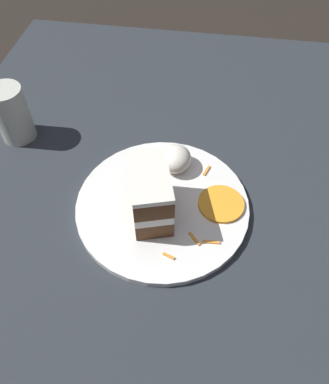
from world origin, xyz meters
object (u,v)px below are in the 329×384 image
plate (164,206)px  drinking_glass (15,117)px  cream_dollop (178,159)px  cake_slice (153,194)px  orange_garnish (223,204)px

plate → drinking_glass: drinking_glass is taller
cream_dollop → drinking_glass: drinking_glass is taller
plate → cake_slice: cake_slice is taller
orange_garnish → drinking_glass: 0.41m
plate → orange_garnish: 0.10m
cake_slice → orange_garnish: size_ratio=1.53×
plate → orange_garnish: orange_garnish is taller
cream_dollop → cake_slice: bearing=-14.0°
cake_slice → cream_dollop: size_ratio=1.95×
plate → drinking_glass: size_ratio=2.66×
cream_dollop → orange_garnish: bearing=49.9°
cake_slice → cream_dollop: cake_slice is taller
plate → orange_garnish: bearing=97.7°
cake_slice → cream_dollop: (-0.10, 0.03, -0.03)m
plate → orange_garnish: size_ratio=3.78×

